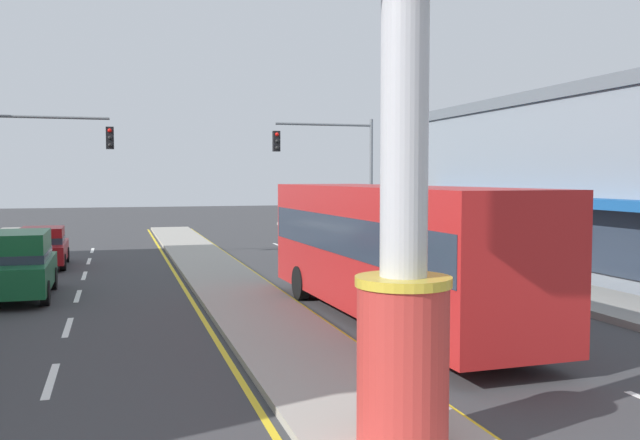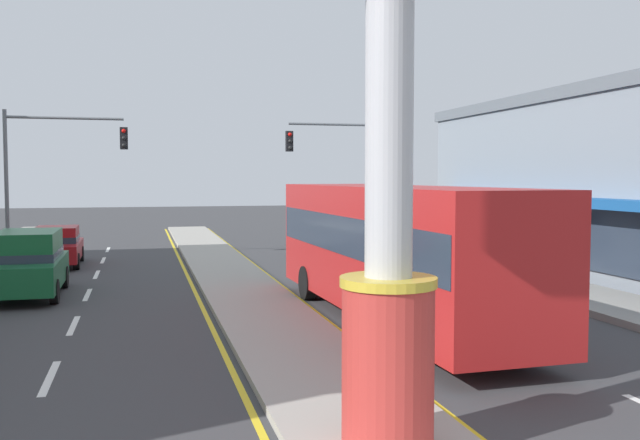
# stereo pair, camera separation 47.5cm
# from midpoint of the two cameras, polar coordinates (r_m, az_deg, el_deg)

# --- Properties ---
(median_strip) EXTENTS (2.43, 52.00, 0.14)m
(median_strip) POSITION_cam_midpoint_polar(r_m,az_deg,el_deg) (21.89, -5.98, -5.43)
(median_strip) COLOR #A39E93
(median_strip) RESTS_ON ground
(sidewalk_right) EXTENTS (2.73, 60.00, 0.18)m
(sidewalk_right) POSITION_cam_midpoint_polar(r_m,az_deg,el_deg) (23.23, 17.92, -5.01)
(sidewalk_right) COLOR gray
(sidewalk_right) RESTS_ON ground
(lane_markings) EXTENTS (9.17, 52.00, 0.01)m
(lane_markings) POSITION_cam_midpoint_polar(r_m,az_deg,el_deg) (20.58, -5.42, -6.19)
(lane_markings) COLOR silver
(lane_markings) RESTS_ON ground
(district_sign) EXTENTS (6.59, 1.21, 7.46)m
(district_sign) POSITION_cam_midpoint_polar(r_m,az_deg,el_deg) (8.58, 7.29, 7.64)
(district_sign) COLOR #B7332D
(district_sign) RESTS_ON median_strip
(traffic_light_left_side) EXTENTS (4.86, 0.46, 6.20)m
(traffic_light_left_side) POSITION_cam_midpoint_polar(r_m,az_deg,el_deg) (30.55, -20.68, 4.76)
(traffic_light_left_side) COLOR slate
(traffic_light_left_side) RESTS_ON ground
(traffic_light_right_side) EXTENTS (4.86, 0.46, 6.20)m
(traffic_light_right_side) POSITION_cam_midpoint_polar(r_m,az_deg,el_deg) (32.44, 2.81, 4.90)
(traffic_light_right_side) COLOR slate
(traffic_light_right_side) RESTS_ON ground
(bus_near_right_lane) EXTENTS (2.91, 11.28, 3.26)m
(bus_near_right_lane) POSITION_cam_midpoint_polar(r_m,az_deg,el_deg) (16.76, 6.72, -1.99)
(bus_near_right_lane) COLOR #B21E1E
(bus_near_right_lane) RESTS_ON ground
(suv_far_right_lane) EXTENTS (2.08, 4.66, 1.90)m
(suv_far_right_lane) POSITION_cam_midpoint_polar(r_m,az_deg,el_deg) (29.42, 4.11, -1.33)
(suv_far_right_lane) COLOR black
(suv_far_right_lane) RESTS_ON ground
(sedan_near_left_lane) EXTENTS (1.90, 4.33, 1.53)m
(sedan_near_left_lane) POSITION_cam_midpoint_polar(r_m,az_deg,el_deg) (29.04, -20.32, -1.99)
(sedan_near_left_lane) COLOR maroon
(sedan_near_left_lane) RESTS_ON ground
(suv_mid_left_lane) EXTENTS (2.01, 4.62, 1.90)m
(suv_mid_left_lane) POSITION_cam_midpoint_polar(r_m,az_deg,el_deg) (21.89, -22.26, -3.26)
(suv_mid_left_lane) COLOR #14562D
(suv_mid_left_lane) RESTS_ON ground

